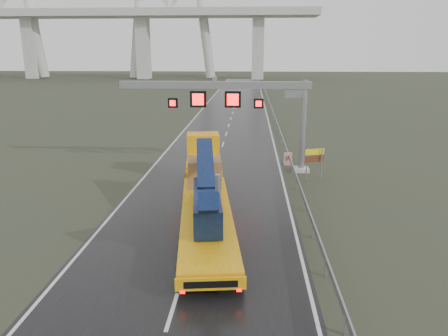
# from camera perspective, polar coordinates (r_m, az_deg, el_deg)

# --- Properties ---
(ground) EXTENTS (400.00, 400.00, 0.00)m
(ground) POSITION_cam_1_polar(r_m,az_deg,el_deg) (18.74, -5.70, -14.83)
(ground) COLOR #373A28
(ground) RESTS_ON ground
(road) EXTENTS (11.00, 200.00, 0.02)m
(road) POSITION_cam_1_polar(r_m,az_deg,el_deg) (56.86, 0.63, 5.58)
(road) COLOR black
(road) RESTS_ON ground
(guardrail) EXTENTS (0.20, 140.00, 1.40)m
(guardrail) POSITION_cam_1_polar(r_m,az_deg,el_deg) (46.94, 7.49, 4.30)
(guardrail) COLOR gray
(guardrail) RESTS_ON ground
(sign_gantry) EXTENTS (14.90, 1.20, 7.42)m
(sign_gantry) POSITION_cam_1_polar(r_m,az_deg,el_deg) (34.23, 2.36, 8.79)
(sign_gantry) COLOR beige
(sign_gantry) RESTS_ON ground
(heavy_haul_truck) EXTENTS (4.70, 18.00, 4.19)m
(heavy_haul_truck) POSITION_cam_1_polar(r_m,az_deg,el_deg) (26.36, -2.50, -1.95)
(heavy_haul_truck) COLOR yellow
(heavy_haul_truck) RESTS_ON ground
(exit_sign_pair) EXTENTS (1.42, 0.55, 2.54)m
(exit_sign_pair) POSITION_cam_1_polar(r_m,az_deg,el_deg) (32.34, 11.72, 1.22)
(exit_sign_pair) COLOR gray
(exit_sign_pair) RESTS_ON ground
(striped_barrier) EXTENTS (0.68, 0.48, 1.05)m
(striped_barrier) POSITION_cam_1_polar(r_m,az_deg,el_deg) (37.22, 8.34, 1.19)
(striped_barrier) COLOR red
(striped_barrier) RESTS_ON ground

